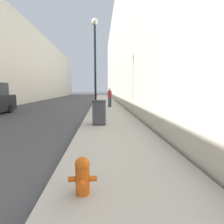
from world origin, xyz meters
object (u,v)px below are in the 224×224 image
Objects in this scene: fire_hydrant at (82,175)px; lamppost at (95,57)px; trash_bin at (99,112)px; pedestrian_on_sidewalk at (110,98)px.

lamppost reaches higher than fire_hydrant.
trash_bin is 4.74m from lamppost.
lamppost is at bearing 94.45° from trash_bin.
fire_hydrant is at bearing -94.58° from pedestrian_on_sidewalk.
trash_bin is (0.20, 5.67, 0.27)m from fire_hydrant.
trash_bin is at bearing 87.93° from fire_hydrant.
trash_bin is at bearing -96.27° from pedestrian_on_sidewalk.
lamppost reaches higher than trash_bin.
lamppost is at bearing 90.43° from fire_hydrant.
fire_hydrant is at bearing -89.57° from lamppost.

